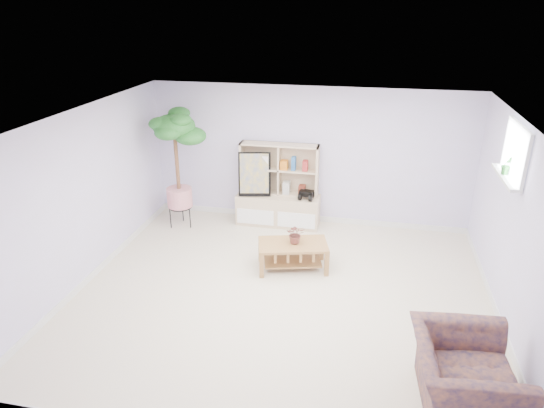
% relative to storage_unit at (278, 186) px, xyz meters
% --- Properties ---
extents(floor, '(5.50, 5.00, 0.01)m').
position_rel_storage_unit_xyz_m(floor, '(0.49, -2.24, -0.72)').
color(floor, beige).
rests_on(floor, ground).
extents(ceiling, '(5.50, 5.00, 0.01)m').
position_rel_storage_unit_xyz_m(ceiling, '(0.49, -2.24, 1.68)').
color(ceiling, white).
rests_on(ceiling, walls).
extents(walls, '(5.51, 5.01, 2.40)m').
position_rel_storage_unit_xyz_m(walls, '(0.49, -2.24, 0.48)').
color(walls, silver).
rests_on(walls, floor).
extents(baseboard, '(5.50, 5.00, 0.10)m').
position_rel_storage_unit_xyz_m(baseboard, '(0.49, -2.24, -0.67)').
color(baseboard, silver).
rests_on(baseboard, floor).
extents(window, '(0.10, 0.98, 0.68)m').
position_rel_storage_unit_xyz_m(window, '(3.22, -1.64, 1.28)').
color(window, silver).
rests_on(window, walls).
extents(window_sill, '(0.14, 1.00, 0.04)m').
position_rel_storage_unit_xyz_m(window_sill, '(3.16, -1.64, 0.96)').
color(window_sill, silver).
rests_on(window_sill, walls).
extents(storage_unit, '(1.44, 0.49, 1.44)m').
position_rel_storage_unit_xyz_m(storage_unit, '(0.00, 0.00, 0.00)').
color(storage_unit, tan).
rests_on(storage_unit, floor).
extents(poster, '(0.57, 0.24, 0.77)m').
position_rel_storage_unit_xyz_m(poster, '(-0.40, -0.07, 0.20)').
color(poster, yellow).
rests_on(poster, storage_unit).
extents(toy_truck, '(0.36, 0.27, 0.18)m').
position_rel_storage_unit_xyz_m(toy_truck, '(0.50, -0.07, -0.09)').
color(toy_truck, black).
rests_on(toy_truck, storage_unit).
extents(coffee_table, '(1.10, 0.78, 0.41)m').
position_rel_storage_unit_xyz_m(coffee_table, '(0.51, -1.48, -0.52)').
color(coffee_table, olive).
rests_on(coffee_table, floor).
extents(table_plant, '(0.30, 0.27, 0.29)m').
position_rel_storage_unit_xyz_m(table_plant, '(0.54, -1.46, -0.17)').
color(table_plant, '#1A531B').
rests_on(table_plant, coffee_table).
extents(floor_tree, '(0.95, 0.95, 2.07)m').
position_rel_storage_unit_xyz_m(floor_tree, '(-1.65, -0.43, 0.31)').
color(floor_tree, '#15671B').
rests_on(floor_tree, floor).
extents(armchair, '(1.04, 1.17, 0.81)m').
position_rel_storage_unit_xyz_m(armchair, '(2.55, -3.78, -0.32)').
color(armchair, '#0F173C').
rests_on(armchair, floor).
extents(sill_plant, '(0.16, 0.14, 0.24)m').
position_rel_storage_unit_xyz_m(sill_plant, '(3.16, -1.59, 1.10)').
color(sill_plant, '#15671B').
rests_on(sill_plant, window_sill).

